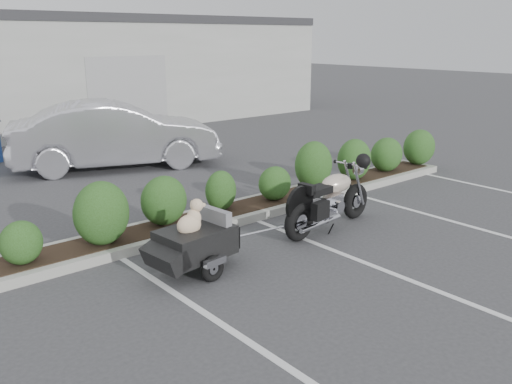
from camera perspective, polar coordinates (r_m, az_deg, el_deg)
ground at (r=7.94m, az=1.60°, el=-8.04°), size 90.00×90.00×0.00m
planter_kerb at (r=10.10m, az=-2.43°, el=-2.24°), size 12.00×1.00×0.15m
motorcycle at (r=9.42m, az=7.80°, el=-0.87°), size 2.28×0.83×1.31m
pet_trailer at (r=7.73m, az=-6.48°, el=-5.19°), size 1.83×1.03×1.08m
sedan at (r=14.25m, az=-14.58°, el=5.86°), size 5.41×3.45×1.68m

